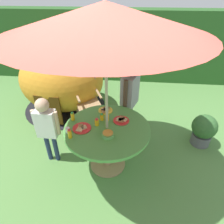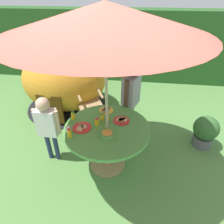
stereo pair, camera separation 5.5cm
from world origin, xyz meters
The scene contains 19 objects.
ground_plane centered at (0.00, 0.00, -0.01)m, with size 10.00×10.00×0.02m, color #548442.
hedge_backdrop centered at (0.00, 3.49, 0.93)m, with size 9.00×0.70×1.85m, color #285623.
garden_table centered at (0.00, 0.00, 0.59)m, with size 1.20×1.20×0.73m.
patio_umbrella centered at (0.00, 0.00, 2.10)m, with size 2.18×2.18×2.25m.
wooden_chair centered at (-0.54, 1.13, 0.53)m, with size 0.59×0.60×0.96m.
dome_tent centered at (-1.17, 1.61, 0.67)m, with size 1.94×1.94×1.35m.
potted_plant centered at (1.58, 0.64, 0.31)m, with size 0.42×0.42×0.58m.
child_in_grey_shirt centered at (0.29, 0.79, 0.91)m, with size 0.32×0.45×1.42m.
child_in_white_shirt centered at (-0.88, 0.02, 0.72)m, with size 0.39×0.19×1.12m.
snack_bowl centered at (0.03, -0.18, 0.77)m, with size 0.16×0.16×0.08m.
plate_center_back centered at (0.19, 0.18, 0.75)m, with size 0.23×0.23×0.03m.
plate_back_edge centered at (-0.34, -0.06, 0.74)m, with size 0.26×0.26×0.03m.
plate_mid_right centered at (-0.08, 0.41, 0.75)m, with size 0.22×0.22×0.03m.
juice_bottle_near_left centered at (-0.45, -0.25, 0.79)m, with size 0.05×0.05×0.13m.
juice_bottle_near_right centered at (-0.02, 0.17, 0.79)m, with size 0.05×0.05×0.12m.
juice_bottle_far_left centered at (-0.52, 0.13, 0.79)m, with size 0.05×0.05×0.13m.
juice_bottle_far_right centered at (-0.10, 0.17, 0.78)m, with size 0.05×0.05×0.11m.
juice_bottle_center_front centered at (-0.15, 0.04, 0.78)m, with size 0.06×0.06×0.11m.
cup_near centered at (-0.51, -0.15, 0.77)m, with size 0.06×0.06×0.07m, color white.
Camera 2 is at (0.33, -2.05, 2.38)m, focal length 30.74 mm.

